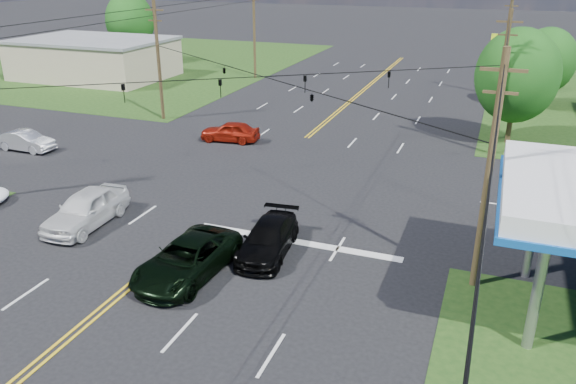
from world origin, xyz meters
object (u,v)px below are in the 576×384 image
at_px(retail_nw, 95,59).
at_px(suv_black, 268,239).
at_px(tree_right_a, 517,76).
at_px(tree_right_b, 547,61).
at_px(tree_far_l, 130,21).
at_px(pickup_dkgreen, 187,259).
at_px(pickup_white, 86,209).
at_px(pole_ne, 501,82).
at_px(sedan_silver, 26,141).
at_px(pole_right_far, 506,42).
at_px(pole_se, 489,172).
at_px(pole_left_far, 254,31).
at_px(pole_nw, 158,59).

bearing_deg(retail_nw, suv_black, -42.62).
distance_m(tree_right_a, tree_right_b, 12.27).
relative_size(tree_far_l, pickup_dkgreen, 1.56).
bearing_deg(retail_nw, tree_far_l, 101.31).
distance_m(tree_far_l, pickup_white, 49.87).
bearing_deg(retail_nw, pole_ne, -16.82).
bearing_deg(suv_black, sedan_silver, 153.98).
distance_m(tree_right_a, sedan_silver, 34.39).
relative_size(tree_right_a, pickup_white, 1.58).
height_order(pole_right_far, suv_black, pole_right_far).
distance_m(pole_ne, tree_right_b, 15.42).
distance_m(pole_se, sedan_silver, 31.44).
height_order(pole_ne, tree_right_a, pole_ne).
relative_size(tree_right_b, suv_black, 1.44).
distance_m(pole_left_far, tree_right_b, 29.79).
distance_m(retail_nw, pickup_white, 40.35).
bearing_deg(pole_nw, tree_right_b, 26.95).
bearing_deg(tree_right_a, pickup_white, -131.45).
xyz_separation_m(pickup_dkgreen, suv_black, (2.39, 3.00, -0.06)).
relative_size(retail_nw, tree_right_a, 1.96).
bearing_deg(tree_far_l, sedan_silver, -66.38).
distance_m(pole_se, tree_right_b, 33.19).
xyz_separation_m(tree_right_b, sedan_silver, (-33.78, -25.67, -3.53)).
height_order(retail_nw, suv_black, retail_nw).
bearing_deg(pole_left_far, tree_right_a, -30.65).
relative_size(pole_left_far, tree_right_b, 1.41).
distance_m(pole_right_far, tree_right_a, 16.03).
distance_m(retail_nw, pole_left_far, 18.30).
relative_size(pole_ne, pickup_dkgreen, 1.70).
height_order(retail_nw, tree_right_b, tree_right_b).
height_order(tree_right_b, pickup_dkgreen, tree_right_b).
bearing_deg(retail_nw, pickup_dkgreen, -47.31).
xyz_separation_m(pole_se, suv_black, (-8.83, -0.45, -4.20)).
bearing_deg(pole_nw, pole_right_far, 36.16).
relative_size(tree_far_l, suv_black, 1.78).
xyz_separation_m(pole_ne, pole_left_far, (-26.00, 19.00, 0.25)).
bearing_deg(pole_left_far, pickup_dkgreen, -69.92).
xyz_separation_m(tree_far_l, sedan_silver, (14.72, -33.67, -4.50)).
xyz_separation_m(tree_right_a, tree_far_l, (-46.00, 20.00, 0.33)).
bearing_deg(pickup_dkgreen, tree_right_b, 71.66).
bearing_deg(tree_right_b, pole_nw, -153.05).
bearing_deg(pickup_white, sedan_silver, 142.79).
xyz_separation_m(pickup_dkgreen, sedan_silver, (-19.06, 10.78, -0.09)).
distance_m(tree_right_b, pickup_dkgreen, 39.46).
xyz_separation_m(tree_right_a, pickup_white, (-19.38, -21.95, -3.99)).
bearing_deg(tree_right_a, suv_black, -114.62).
distance_m(pole_nw, sedan_silver, 12.25).
relative_size(pole_ne, tree_right_a, 1.16).
relative_size(pole_right_far, suv_black, 2.04).
xyz_separation_m(pole_se, tree_far_l, (-45.00, 41.00, 0.28)).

